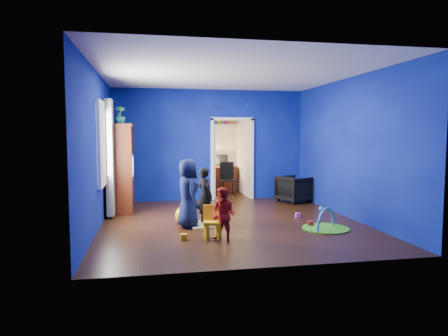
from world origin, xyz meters
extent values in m
cube|color=black|center=(0.00, 0.00, 0.00)|extent=(5.00, 5.50, 0.01)
cube|color=white|center=(0.00, 0.00, 2.90)|extent=(5.00, 5.50, 0.01)
cube|color=navy|center=(0.00, 2.75, 1.45)|extent=(5.00, 0.02, 2.90)
cube|color=navy|center=(0.00, -2.75, 1.45)|extent=(5.00, 0.02, 2.90)
cube|color=navy|center=(-2.50, 0.00, 1.45)|extent=(0.02, 5.50, 2.90)
cube|color=navy|center=(2.50, 0.00, 1.45)|extent=(0.02, 5.50, 2.90)
imported|color=black|center=(2.07, 1.99, 0.34)|extent=(0.98, 0.97, 0.68)
imported|color=black|center=(-0.52, -0.06, 0.55)|extent=(0.41, 0.47, 1.10)
imported|color=#10193C|center=(-0.87, -0.29, 0.64)|extent=(0.54, 0.70, 1.28)
imported|color=red|center=(-0.40, -1.38, 0.44)|extent=(0.54, 0.54, 0.88)
imported|color=#0B525C|center=(-2.21, 1.27, 2.06)|extent=(0.25, 0.25, 0.20)
imported|color=green|center=(-2.21, 1.79, 2.17)|extent=(0.30, 0.30, 0.42)
cube|color=#3E120A|center=(-2.21, 1.57, 0.98)|extent=(0.58, 1.14, 1.96)
cube|color=silver|center=(-2.17, 1.57, 1.02)|extent=(0.46, 0.70, 0.54)
cube|color=#F2E07A|center=(-0.52, -0.16, 0.01)|extent=(0.88, 0.78, 0.03)
sphere|color=yellow|center=(-0.92, -0.04, 0.18)|extent=(0.35, 0.35, 0.35)
cube|color=yellow|center=(-0.55, -1.18, 0.25)|extent=(0.32, 0.32, 0.50)
cylinder|color=#439321|center=(1.60, -0.90, 0.01)|extent=(0.85, 0.85, 0.02)
torus|color=#3F8CD8|center=(1.60, -0.90, 0.02)|extent=(0.60, 0.55, 0.76)
cube|color=white|center=(-2.48, 0.35, 1.55)|extent=(0.03, 0.95, 1.55)
cube|color=slate|center=(-2.37, 0.90, 1.25)|extent=(0.14, 0.42, 2.40)
cube|color=white|center=(0.60, 2.75, 1.05)|extent=(1.16, 0.10, 2.10)
cube|color=#3D140A|center=(0.60, 4.26, 0.38)|extent=(0.88, 0.44, 0.75)
cube|color=black|center=(0.60, 4.38, 0.95)|extent=(0.40, 0.05, 0.32)
sphere|color=#FFD88C|center=(0.32, 4.32, 0.93)|extent=(0.14, 0.14, 0.14)
cube|color=black|center=(0.60, 3.30, 0.46)|extent=(0.40, 0.40, 0.92)
cube|color=white|center=(0.60, 4.37, 2.02)|extent=(0.88, 0.24, 0.04)
cube|color=red|center=(1.41, -0.64, 0.05)|extent=(0.10, 0.08, 0.10)
sphere|color=blue|center=(2.25, 0.75, 0.06)|extent=(0.11, 0.11, 0.11)
cube|color=#FAB50D|center=(-1.03, -1.18, 0.05)|extent=(0.10, 0.08, 0.10)
cube|color=#C54AB1|center=(1.47, 0.15, 0.05)|extent=(0.10, 0.08, 0.10)
camera|label=1|loc=(-1.56, -7.63, 1.73)|focal=32.00mm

